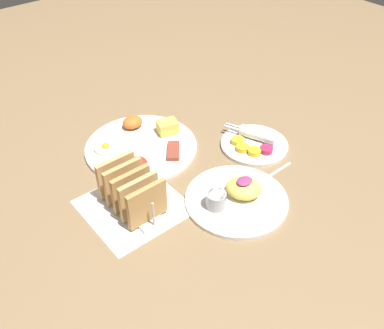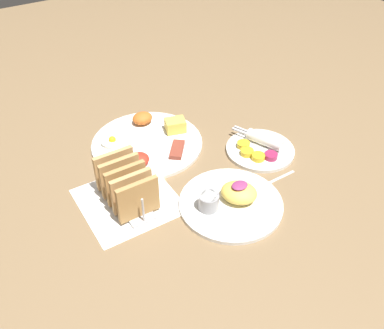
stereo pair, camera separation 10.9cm
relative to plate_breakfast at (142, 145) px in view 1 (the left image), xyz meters
name	(u,v)px [view 1 (the left image)]	position (x,y,z in m)	size (l,w,h in m)	color
ground_plane	(191,176)	(0.03, -0.18, -0.01)	(3.00, 3.00, 0.00)	brown
napkin_flat	(133,206)	(-0.15, -0.18, -0.01)	(0.22, 0.22, 0.00)	white
plate_breakfast	(142,145)	(0.00, 0.00, 0.00)	(0.31, 0.31, 0.05)	white
plate_condiments	(254,143)	(0.25, -0.19, 0.00)	(0.19, 0.20, 0.04)	white
plate_foreground	(236,197)	(0.06, -0.32, 0.00)	(0.25, 0.25, 0.06)	white
toast_rack	(131,190)	(-0.15, -0.18, 0.04)	(0.10, 0.18, 0.10)	#B7B7BC
teaspoon	(268,176)	(0.18, -0.31, -0.01)	(0.13, 0.02, 0.01)	silver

